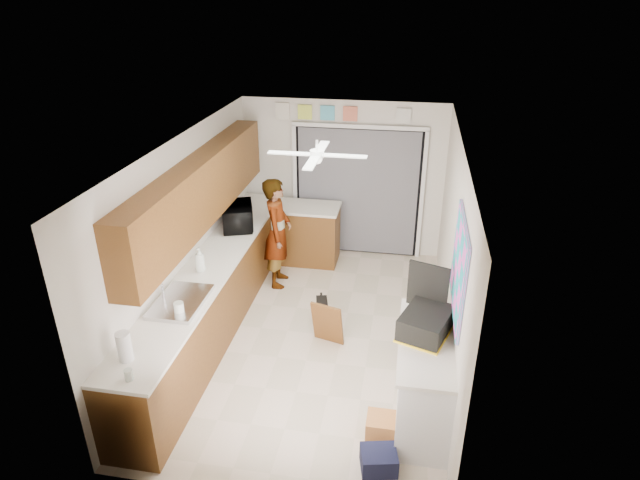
{
  "coord_description": "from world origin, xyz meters",
  "views": [
    {
      "loc": [
        1.05,
        -5.59,
        4.06
      ],
      "look_at": [
        0.0,
        0.4,
        1.15
      ],
      "focal_mm": 30.0,
      "sensor_mm": 36.0,
      "label": 1
    }
  ],
  "objects_px": {
    "navy_crate": "(379,460)",
    "dog": "(322,312)",
    "soap_bottle": "(200,259)",
    "cardboard_box": "(385,427)",
    "suitcase": "(426,323)",
    "microwave": "(238,216)",
    "man": "(278,233)",
    "paper_towel_roll": "(124,347)"
  },
  "relations": [
    {
      "from": "navy_crate",
      "to": "dog",
      "type": "height_order",
      "value": "dog"
    },
    {
      "from": "cardboard_box",
      "to": "dog",
      "type": "bearing_deg",
      "value": 117.48
    },
    {
      "from": "microwave",
      "to": "paper_towel_roll",
      "type": "height_order",
      "value": "microwave"
    },
    {
      "from": "paper_towel_roll",
      "to": "man",
      "type": "relative_size",
      "value": 0.18
    },
    {
      "from": "navy_crate",
      "to": "dog",
      "type": "xyz_separation_m",
      "value": [
        -0.91,
        2.21,
        0.09
      ]
    },
    {
      "from": "microwave",
      "to": "paper_towel_roll",
      "type": "bearing_deg",
      "value": 158.94
    },
    {
      "from": "paper_towel_roll",
      "to": "navy_crate",
      "type": "bearing_deg",
      "value": 0.2
    },
    {
      "from": "cardboard_box",
      "to": "navy_crate",
      "type": "relative_size",
      "value": 1.12
    },
    {
      "from": "soap_bottle",
      "to": "cardboard_box",
      "type": "bearing_deg",
      "value": -29.26
    },
    {
      "from": "cardboard_box",
      "to": "man",
      "type": "distance_m",
      "value": 3.37
    },
    {
      "from": "soap_bottle",
      "to": "suitcase",
      "type": "distance_m",
      "value": 2.79
    },
    {
      "from": "cardboard_box",
      "to": "dog",
      "type": "distance_m",
      "value": 2.04
    },
    {
      "from": "suitcase",
      "to": "paper_towel_roll",
      "type": "bearing_deg",
      "value": -142.39
    },
    {
      "from": "cardboard_box",
      "to": "soap_bottle",
      "type": "bearing_deg",
      "value": 150.74
    },
    {
      "from": "man",
      "to": "navy_crate",
      "type": "bearing_deg",
      "value": -156.08
    },
    {
      "from": "navy_crate",
      "to": "man",
      "type": "distance_m",
      "value": 3.7
    },
    {
      "from": "navy_crate",
      "to": "suitcase",
      "type": "bearing_deg",
      "value": 68.49
    },
    {
      "from": "paper_towel_roll",
      "to": "microwave",
      "type": "bearing_deg",
      "value": 88.27
    },
    {
      "from": "soap_bottle",
      "to": "man",
      "type": "height_order",
      "value": "man"
    },
    {
      "from": "soap_bottle",
      "to": "cardboard_box",
      "type": "xyz_separation_m",
      "value": [
        2.34,
        -1.31,
        -0.98
      ]
    },
    {
      "from": "cardboard_box",
      "to": "man",
      "type": "height_order",
      "value": "man"
    },
    {
      "from": "suitcase",
      "to": "soap_bottle",
      "type": "bearing_deg",
      "value": -178.0
    },
    {
      "from": "soap_bottle",
      "to": "suitcase",
      "type": "height_order",
      "value": "soap_bottle"
    },
    {
      "from": "paper_towel_roll",
      "to": "navy_crate",
      "type": "distance_m",
      "value": 2.56
    },
    {
      "from": "soap_bottle",
      "to": "cardboard_box",
      "type": "distance_m",
      "value": 2.86
    },
    {
      "from": "soap_bottle",
      "to": "navy_crate",
      "type": "height_order",
      "value": "soap_bottle"
    },
    {
      "from": "suitcase",
      "to": "dog",
      "type": "bearing_deg",
      "value": 152.88
    },
    {
      "from": "man",
      "to": "paper_towel_roll",
      "type": "bearing_deg",
      "value": 164.35
    },
    {
      "from": "man",
      "to": "dog",
      "type": "relative_size",
      "value": 3.36
    },
    {
      "from": "microwave",
      "to": "navy_crate",
      "type": "xyz_separation_m",
      "value": [
        2.27,
        -3.04,
        -1.01
      ]
    },
    {
      "from": "dog",
      "to": "soap_bottle",
      "type": "bearing_deg",
      "value": -173.92
    },
    {
      "from": "paper_towel_roll",
      "to": "navy_crate",
      "type": "xyz_separation_m",
      "value": [
        2.36,
        0.01,
        -0.98
      ]
    },
    {
      "from": "cardboard_box",
      "to": "navy_crate",
      "type": "bearing_deg",
      "value": -94.14
    },
    {
      "from": "suitcase",
      "to": "microwave",
      "type": "bearing_deg",
      "value": 159.88
    },
    {
      "from": "microwave",
      "to": "navy_crate",
      "type": "relative_size",
      "value": 1.86
    },
    {
      "from": "man",
      "to": "dog",
      "type": "distance_m",
      "value": 1.43
    },
    {
      "from": "soap_bottle",
      "to": "man",
      "type": "xyz_separation_m",
      "value": [
        0.58,
        1.47,
        -0.27
      ]
    },
    {
      "from": "cardboard_box",
      "to": "navy_crate",
      "type": "xyz_separation_m",
      "value": [
        -0.03,
        -0.4,
        -0.01
      ]
    },
    {
      "from": "soap_bottle",
      "to": "suitcase",
      "type": "bearing_deg",
      "value": -17.33
    },
    {
      "from": "dog",
      "to": "microwave",
      "type": "bearing_deg",
      "value": 135.25
    },
    {
      "from": "soap_bottle",
      "to": "navy_crate",
      "type": "relative_size",
      "value": 0.96
    },
    {
      "from": "man",
      "to": "cardboard_box",
      "type": "bearing_deg",
      "value": -152.27
    }
  ]
}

